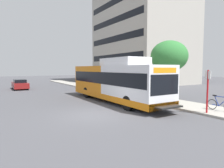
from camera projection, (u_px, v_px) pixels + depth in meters
name	position (u px, v px, depth m)	size (l,w,h in m)	color
ground_plane	(58.00, 98.00, 18.65)	(120.00, 120.00, 0.00)	#4C4C51
sidewalk_curb	(129.00, 94.00, 20.58)	(3.00, 56.00, 0.14)	#A8A399
transit_bus	(114.00, 82.00, 16.52)	(2.58, 12.25, 3.65)	white
bus_stop_sign_pole	(208.00, 88.00, 11.64)	(0.10, 0.36, 2.60)	red
bicycle_parked	(220.00, 104.00, 12.29)	(0.52, 1.76, 1.02)	black
street_tree_near_stop	(169.00, 56.00, 17.04)	(3.22, 3.22, 5.14)	#4C3823
parked_car_far_lane	(20.00, 84.00, 26.64)	(1.80, 4.50, 1.33)	maroon
apartment_tower_backdrop	(142.00, 16.00, 37.94)	(13.21, 17.77, 26.00)	#ADA89E
lattice_comm_tower	(110.00, 47.00, 49.36)	(1.10, 1.10, 25.15)	#B7B7BC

